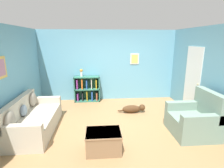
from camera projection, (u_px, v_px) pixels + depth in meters
name	position (u px, v px, depth m)	size (l,w,h in m)	color
ground_plane	(113.00, 125.00, 4.71)	(14.00, 14.00, 0.00)	#997047
wall_back	(108.00, 66.00, 6.57)	(5.60, 0.13, 2.60)	#609EB7
wall_left	(8.00, 80.00, 4.18)	(0.13, 5.00, 2.60)	#609EB7
wall_right	(209.00, 77.00, 4.62)	(0.16, 5.00, 2.60)	#609EB7
couch	(33.00, 120.00, 4.34)	(0.90, 1.91, 0.85)	#B7AD99
bookshelf	(87.00, 89.00, 6.50)	(0.93, 0.32, 0.94)	#2D6B56
recliner_chair	(195.00, 120.00, 4.22)	(0.97, 1.03, 1.07)	gray
coffee_table	(103.00, 141.00, 3.57)	(0.72, 0.54, 0.44)	#846647
dog	(133.00, 109.00, 5.50)	(0.88, 0.22, 0.26)	#472D19
vase	(81.00, 72.00, 6.31)	(0.11, 0.11, 0.28)	silver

